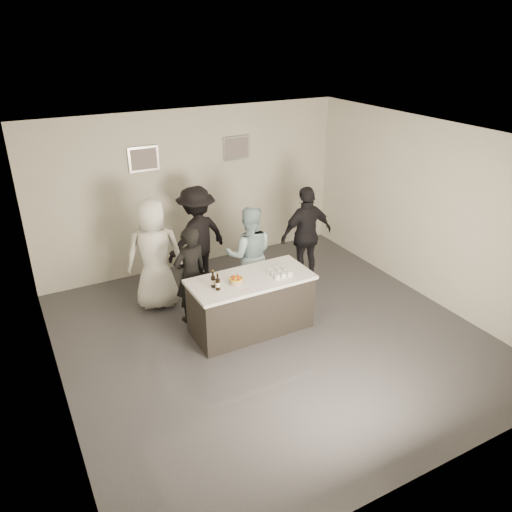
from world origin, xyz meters
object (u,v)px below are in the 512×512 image
object	(u,v)px
person_guest_right	(306,235)
person_guest_back	(197,237)
person_main_black	(191,275)
cake	(236,281)
beer_bottle_b	(218,282)
bar_counter	(251,304)
beer_bottle_a	(213,279)
person_guest_left	(155,255)
person_main_blue	(249,255)

from	to	relation	value
person_guest_right	person_guest_back	size ratio (longest dim) A/B	0.97
person_main_black	cake	bearing A→B (deg)	106.58
person_main_black	person_guest_right	xyz separation A→B (m)	(2.36, 0.32, 0.10)
beer_bottle_b	cake	bearing A→B (deg)	9.37
person_guest_right	cake	bearing A→B (deg)	28.25
bar_counter	beer_bottle_a	size ratio (longest dim) A/B	7.15
person_guest_back	person_guest_right	bearing A→B (deg)	140.83
beer_bottle_a	beer_bottle_b	world-z (taller)	same
bar_counter	person_guest_back	world-z (taller)	person_guest_back
cake	person_guest_left	distance (m)	1.64
person_main_black	beer_bottle_a	bearing A→B (deg)	84.07
person_main_blue	person_guest_left	xyz separation A→B (m)	(-1.45, 0.55, 0.10)
person_main_black	person_guest_left	size ratio (longest dim) A/B	0.85
beer_bottle_b	person_guest_back	distance (m)	1.98
person_main_black	person_guest_back	bearing A→B (deg)	-129.10
beer_bottle_b	person_guest_right	xyz separation A→B (m)	(2.25, 1.13, -0.14)
beer_bottle_a	person_main_black	world-z (taller)	person_main_black
person_main_blue	person_guest_left	size ratio (longest dim) A/B	0.90
person_main_black	person_guest_right	world-z (taller)	person_guest_right
person_main_blue	person_guest_left	distance (m)	1.55
beer_bottle_a	beer_bottle_b	bearing A→B (deg)	-75.71
cake	person_main_black	bearing A→B (deg)	118.62
person_main_black	person_main_blue	size ratio (longest dim) A/B	0.94
cake	person_main_black	xyz separation A→B (m)	(-0.42, 0.76, -0.14)
beer_bottle_a	person_main_black	bearing A→B (deg)	96.12
beer_bottle_b	person_guest_back	world-z (taller)	person_guest_back
person_guest_left	beer_bottle_b	bearing A→B (deg)	122.05
beer_bottle_a	beer_bottle_b	size ratio (longest dim) A/B	1.00
beer_bottle_a	person_guest_left	world-z (taller)	person_guest_left
person_main_blue	person_guest_back	size ratio (longest dim) A/B	0.92
bar_counter	person_guest_back	distance (m)	1.88
bar_counter	beer_bottle_b	bearing A→B (deg)	-170.19
person_guest_back	person_main_blue	bearing A→B (deg)	103.55
cake	person_guest_back	size ratio (longest dim) A/B	0.11
bar_counter	person_main_blue	xyz separation A→B (m)	(0.42, 0.85, 0.39)
person_guest_left	person_guest_right	xyz separation A→B (m)	(2.70, -0.37, -0.05)
bar_counter	person_guest_left	bearing A→B (deg)	126.32
person_guest_left	person_guest_right	world-z (taller)	person_guest_left
beer_bottle_a	person_main_black	size ratio (longest dim) A/B	0.16
beer_bottle_a	person_guest_back	world-z (taller)	person_guest_back
beer_bottle_b	person_guest_right	world-z (taller)	person_guest_right
cake	person_guest_right	bearing A→B (deg)	29.18
beer_bottle_a	person_guest_right	bearing A→B (deg)	24.34
cake	person_guest_left	xyz separation A→B (m)	(-0.76, 1.45, 0.00)
bar_counter	person_guest_right	world-z (taller)	person_guest_right
bar_counter	person_guest_right	bearing A→B (deg)	31.71
person_main_blue	person_guest_right	size ratio (longest dim) A/B	0.94
person_guest_right	beer_bottle_b	bearing A→B (deg)	25.80
person_main_blue	person_guest_left	world-z (taller)	person_guest_left
person_main_black	person_main_blue	xyz separation A→B (m)	(1.10, 0.14, 0.05)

